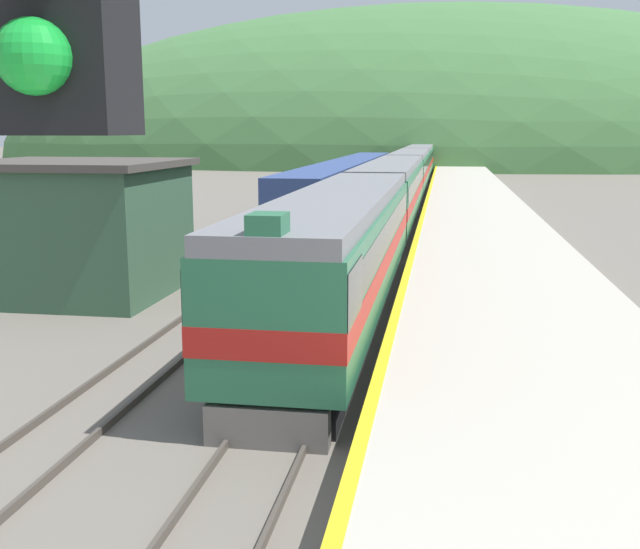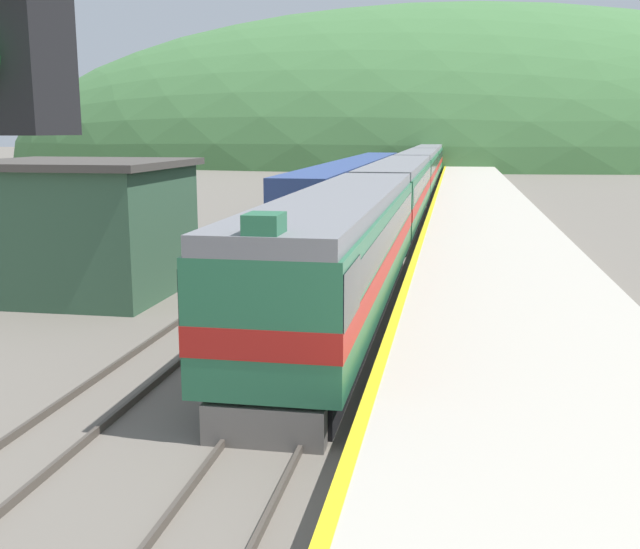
{
  "view_description": "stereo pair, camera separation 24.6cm",
  "coord_description": "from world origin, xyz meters",
  "px_view_note": "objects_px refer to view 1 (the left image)",
  "views": [
    {
      "loc": [
        3.03,
        4.66,
        5.65
      ],
      "look_at": [
        0.18,
        21.85,
        2.29
      ],
      "focal_mm": 42.0,
      "sensor_mm": 36.0,
      "label": 1
    },
    {
      "loc": [
        3.27,
        4.7,
        5.65
      ],
      "look_at": [
        0.18,
        21.85,
        2.29
      ],
      "focal_mm": 42.0,
      "sensor_mm": 36.0,
      "label": 2
    }
  ],
  "objects_px": {
    "carriage_fifth": "(425,154)",
    "siding_train": "(347,184)",
    "express_train_lead_car": "(340,251)",
    "carriage_third": "(411,171)",
    "carriage_fourth": "(420,160)",
    "carriage_second": "(392,192)"
  },
  "relations": [
    {
      "from": "express_train_lead_car",
      "to": "carriage_fourth",
      "type": "bearing_deg",
      "value": 90.0
    },
    {
      "from": "carriage_fourth",
      "to": "carriage_fifth",
      "type": "distance_m",
      "value": 23.88
    },
    {
      "from": "carriage_fourth",
      "to": "carriage_second",
      "type": "bearing_deg",
      "value": -90.0
    },
    {
      "from": "express_train_lead_car",
      "to": "carriage_third",
      "type": "relative_size",
      "value": 0.86
    },
    {
      "from": "express_train_lead_car",
      "to": "carriage_second",
      "type": "relative_size",
      "value": 0.86
    },
    {
      "from": "carriage_fourth",
      "to": "carriage_fifth",
      "type": "height_order",
      "value": "same"
    },
    {
      "from": "express_train_lead_car",
      "to": "carriage_fifth",
      "type": "distance_m",
      "value": 94.16
    },
    {
      "from": "siding_train",
      "to": "carriage_second",
      "type": "bearing_deg",
      "value": -68.42
    },
    {
      "from": "siding_train",
      "to": "carriage_fifth",
      "type": "bearing_deg",
      "value": 86.34
    },
    {
      "from": "carriage_second",
      "to": "carriage_fifth",
      "type": "height_order",
      "value": "same"
    },
    {
      "from": "carriage_fifth",
      "to": "siding_train",
      "type": "distance_m",
      "value": 61.78
    },
    {
      "from": "carriage_second",
      "to": "carriage_fourth",
      "type": "relative_size",
      "value": 1.0
    },
    {
      "from": "carriage_second",
      "to": "siding_train",
      "type": "bearing_deg",
      "value": 111.58
    },
    {
      "from": "carriage_fourth",
      "to": "express_train_lead_car",
      "type": "bearing_deg",
      "value": -90.0
    },
    {
      "from": "carriage_third",
      "to": "siding_train",
      "type": "height_order",
      "value": "carriage_third"
    },
    {
      "from": "express_train_lead_car",
      "to": "carriage_second",
      "type": "distance_m",
      "value": 22.53
    },
    {
      "from": "express_train_lead_car",
      "to": "carriage_fourth",
      "type": "xyz_separation_m",
      "value": [
        0.0,
        70.28,
        -0.01
      ]
    },
    {
      "from": "express_train_lead_car",
      "to": "carriage_fifth",
      "type": "relative_size",
      "value": 0.86
    },
    {
      "from": "express_train_lead_car",
      "to": "carriage_fourth",
      "type": "distance_m",
      "value": 70.28
    },
    {
      "from": "carriage_fifth",
      "to": "siding_train",
      "type": "height_order",
      "value": "carriage_fifth"
    },
    {
      "from": "express_train_lead_car",
      "to": "carriage_third",
      "type": "xyz_separation_m",
      "value": [
        0.0,
        46.4,
        -0.01
      ]
    },
    {
      "from": "carriage_second",
      "to": "carriage_fourth",
      "type": "distance_m",
      "value": 47.75
    }
  ]
}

